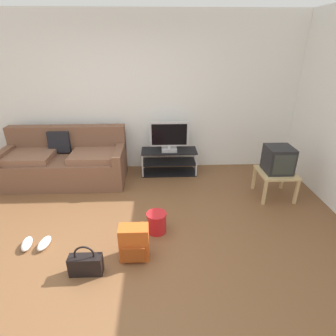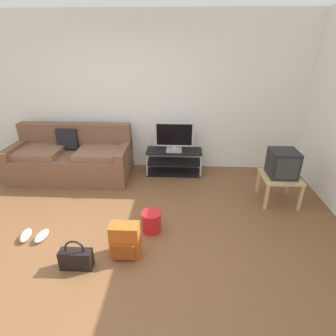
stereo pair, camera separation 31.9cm
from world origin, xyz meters
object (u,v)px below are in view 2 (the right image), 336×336
(side_table, at_px, (280,180))
(crt_tv, at_px, (283,163))
(tv_stand, at_px, (174,162))
(cleaning_bucket, at_px, (152,221))
(sneakers_pair, at_px, (34,236))
(backpack, at_px, (125,241))
(handbag, at_px, (76,258))
(flat_tv, at_px, (174,137))
(couch, at_px, (72,159))

(side_table, bearing_deg, crt_tv, 90.00)
(tv_stand, height_order, side_table, tv_stand)
(crt_tv, xyz_separation_m, cleaning_bucket, (-1.82, -0.83, -0.47))
(crt_tv, relative_size, sneakers_pair, 1.12)
(backpack, xyz_separation_m, cleaning_bucket, (0.25, 0.45, -0.06))
(crt_tv, bearing_deg, tv_stand, 150.83)
(handbag, xyz_separation_m, cleaning_bucket, (0.73, 0.67, 0.02))
(flat_tv, distance_m, backpack, 2.26)
(couch, xyz_separation_m, cleaning_bucket, (1.56, -1.49, -0.19))
(backpack, height_order, handbag, backpack)
(couch, xyz_separation_m, flat_tv, (1.79, 0.20, 0.36))
(side_table, relative_size, sneakers_pair, 1.53)
(flat_tv, bearing_deg, side_table, -29.00)
(handbag, bearing_deg, sneakers_pair, 148.22)
(couch, distance_m, backpack, 2.35)
(backpack, distance_m, cleaning_bucket, 0.52)
(flat_tv, distance_m, cleaning_bucket, 1.80)
(tv_stand, xyz_separation_m, cleaning_bucket, (-0.23, -1.72, -0.08))
(couch, distance_m, flat_tv, 1.84)
(couch, distance_m, side_table, 3.45)
(flat_tv, distance_m, handbag, 2.62)
(backpack, distance_m, sneakers_pair, 1.21)
(sneakers_pair, bearing_deg, couch, 94.12)
(flat_tv, relative_size, crt_tv, 1.71)
(crt_tv, height_order, sneakers_pair, crt_tv)
(handbag, height_order, cleaning_bucket, handbag)
(flat_tv, xyz_separation_m, side_table, (1.59, -0.88, -0.34))
(tv_stand, height_order, flat_tv, flat_tv)
(flat_tv, bearing_deg, couch, -173.54)
(cleaning_bucket, bearing_deg, handbag, -137.76)
(crt_tv, xyz_separation_m, handbag, (-2.56, -1.50, -0.49))
(tv_stand, distance_m, sneakers_pair, 2.57)
(flat_tv, height_order, side_table, flat_tv)
(flat_tv, xyz_separation_m, crt_tv, (1.59, -0.87, -0.09))
(handbag, bearing_deg, backpack, 23.71)
(side_table, bearing_deg, sneakers_pair, -162.16)
(crt_tv, xyz_separation_m, sneakers_pair, (-3.25, -1.06, -0.57))
(couch, relative_size, backpack, 4.93)
(flat_tv, bearing_deg, handbag, -112.25)
(tv_stand, xyz_separation_m, handbag, (-0.97, -2.38, -0.10))
(crt_tv, height_order, handbag, crt_tv)
(handbag, distance_m, sneakers_pair, 0.82)
(flat_tv, height_order, cleaning_bucket, flat_tv)
(couch, bearing_deg, side_table, -11.37)
(side_table, height_order, crt_tv, crt_tv)
(handbag, bearing_deg, cleaning_bucket, 42.24)
(backpack, xyz_separation_m, handbag, (-0.49, -0.21, -0.08))
(flat_tv, height_order, backpack, flat_tv)
(tv_stand, bearing_deg, crt_tv, -29.17)
(sneakers_pair, bearing_deg, side_table, 17.84)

